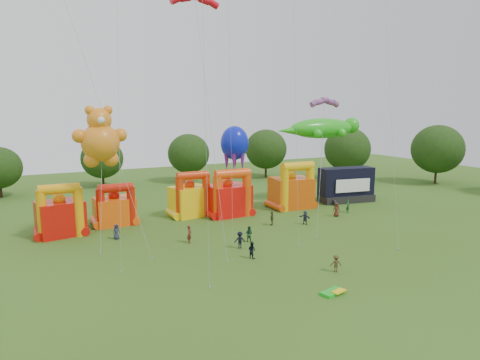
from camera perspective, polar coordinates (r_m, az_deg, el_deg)
name	(u,v)px	position (r m, az deg, el deg)	size (l,w,h in m)	color
ground	(334,298)	(34.98, 12.38, -15.16)	(160.00, 160.00, 0.00)	#345417
tree_ring	(319,220)	(32.66, 10.46, -5.22)	(123.85, 125.96, 12.07)	#352314
bouncy_castle_0	(60,215)	(53.36, -22.82, -4.37)	(5.53, 4.75, 6.23)	red
bouncy_castle_1	(115,208)	(56.12, -16.35, -3.67)	(4.98, 4.11, 5.43)	#F2560D
bouncy_castle_2	(190,199)	(58.47, -6.63, -2.50)	(5.44, 4.68, 6.31)	yellow
bouncy_castle_3	(229,198)	(58.46, -1.53, -2.35)	(5.96, 4.99, 6.59)	red
bouncy_castle_4	(292,190)	(63.43, 6.97, -1.35)	(6.12, 5.12, 6.98)	#D34C0B
stage_trailer	(346,185)	(69.20, 13.97, -0.66)	(8.97, 4.41, 5.45)	black
teddy_bear_kite	(101,166)	(48.56, -18.10, 1.78)	(5.83, 7.58, 14.92)	orange
gecko_kite	(322,148)	(67.00, 10.83, 4.25)	(15.19, 6.52, 13.19)	green
octopus_kite	(230,173)	(58.39, -1.30, 0.99)	(6.19, 6.12, 12.25)	#0C1ABE
parafoil_kites	(155,127)	(43.97, -11.25, 6.91)	(32.81, 11.68, 28.18)	red
diamond_kites	(252,81)	(43.68, 1.60, 13.07)	(29.66, 15.98, 44.62)	#DD430A
folded_kite_bundle	(333,292)	(35.69, 12.32, -14.40)	(2.18, 1.46, 0.31)	green
spectator_0	(116,232)	(50.15, -16.16, -6.64)	(0.85, 0.55, 1.74)	#282B44
spectator_1	(189,234)	(47.21, -6.76, -7.18)	(0.72, 0.47, 1.97)	#5D211A
spectator_2	(249,234)	(47.33, 1.21, -7.19)	(0.87, 0.68, 1.78)	#1A4228
spectator_3	(240,240)	(45.15, -0.01, -8.00)	(1.16, 0.67, 1.79)	black
spectator_4	(272,218)	(53.96, 4.28, -5.09)	(1.08, 0.45, 1.84)	#46421C
spectator_5	(305,218)	(54.81, 8.66, -4.99)	(1.62, 0.52, 1.75)	#292E44
spectator_6	(337,210)	(59.54, 12.75, -3.88)	(0.93, 0.61, 1.90)	#562618
spectator_7	(348,206)	(62.15, 14.19, -3.40)	(0.68, 0.45, 1.87)	#1C4622
spectator_8	(252,250)	(42.32, 1.58, -9.33)	(0.80, 0.62, 1.64)	black
spectator_9	(336,263)	(39.90, 12.67, -10.80)	(1.02, 0.58, 1.57)	#45331B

